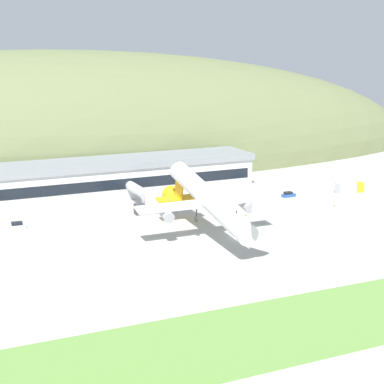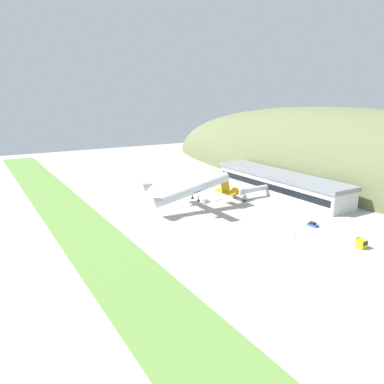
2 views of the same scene
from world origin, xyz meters
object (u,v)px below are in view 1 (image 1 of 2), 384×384
object	(u,v)px
traffic_cone_0	(246,215)
traffic_cone_1	(334,205)
fuel_truck	(150,207)
box_truck	(349,188)
service_car_1	(16,226)
terminal_building	(123,174)
cargo_airplane	(208,200)
service_car_0	(288,195)
jetway_0	(142,193)

from	to	relation	value
traffic_cone_0	traffic_cone_1	distance (m)	26.12
fuel_truck	box_truck	size ratio (longest dim) A/B	0.92
service_car_1	traffic_cone_0	xyz separation A→B (m)	(54.09, -12.21, -0.38)
terminal_building	cargo_airplane	xyz separation A→B (m)	(2.70, -49.94, 3.21)
service_car_0	service_car_1	world-z (taller)	service_car_1
service_car_0	fuel_truck	distance (m)	41.84
cargo_airplane	fuel_truck	bearing A→B (deg)	97.42
jetway_0	traffic_cone_1	xyz separation A→B (m)	(46.76, -19.85, -3.71)
box_truck	service_car_1	bearing A→B (deg)	178.90
service_car_1	cargo_airplane	bearing A→B (deg)	-35.64
service_car_1	fuel_truck	distance (m)	33.28
fuel_truck	traffic_cone_1	xyz separation A→B (m)	(46.93, -13.46, -1.24)
service_car_0	traffic_cone_0	xyz separation A→B (m)	(-21.00, -13.25, -0.33)
terminal_building	traffic_cone_1	world-z (taller)	terminal_building
terminal_building	service_car_1	distance (m)	41.73
service_car_1	traffic_cone_0	size ratio (longest dim) A/B	7.90
jetway_0	traffic_cone_1	size ratio (longest dim) A/B	29.33
service_car_1	terminal_building	bearing A→B (deg)	34.74
traffic_cone_0	service_car_1	bearing A→B (deg)	167.28
cargo_airplane	traffic_cone_1	size ratio (longest dim) A/B	78.00
terminal_building	service_car_0	size ratio (longest dim) A/B	19.45
service_car_0	box_truck	world-z (taller)	box_truck
cargo_airplane	service_car_1	world-z (taller)	cargo_airplane
jetway_0	service_car_1	world-z (taller)	jetway_0
terminal_building	traffic_cone_0	xyz separation A→B (m)	(20.07, -35.80, -5.52)
cargo_airplane	service_car_1	xyz separation A→B (m)	(-36.73, 26.34, -8.35)
fuel_truck	traffic_cone_0	world-z (taller)	fuel_truck
box_truck	terminal_building	bearing A→B (deg)	157.01
service_car_0	service_car_1	distance (m)	75.10
terminal_building	service_car_1	xyz separation A→B (m)	(-34.03, -23.60, -5.14)
cargo_airplane	service_car_1	size ratio (longest dim) A/B	9.87
service_car_1	box_truck	bearing A→B (deg)	-1.10
cargo_airplane	box_truck	distance (m)	62.65
fuel_truck	terminal_building	bearing A→B (deg)	88.13
cargo_airplane	traffic_cone_0	xyz separation A→B (m)	(17.36, 14.13, -8.73)
box_truck	traffic_cone_1	bearing A→B (deg)	-140.25
fuel_truck	jetway_0	bearing A→B (deg)	88.45
service_car_0	traffic_cone_1	xyz separation A→B (m)	(5.11, -14.22, -0.33)
terminal_building	traffic_cone_1	bearing A→B (deg)	-38.54
cargo_airplane	service_car_1	distance (m)	45.97
terminal_building	service_car_0	xyz separation A→B (m)	(41.06, -22.56, -5.20)
terminal_building	box_truck	size ratio (longest dim) A/B	8.98
fuel_truck	traffic_cone_1	size ratio (longest dim) A/B	13.59
service_car_0	jetway_0	bearing A→B (deg)	172.31
jetway_0	cargo_airplane	bearing A→B (deg)	-84.30
jetway_0	cargo_airplane	distance (m)	33.54
service_car_1	traffic_cone_0	world-z (taller)	service_car_1
service_car_1	box_truck	world-z (taller)	box_truck
jetway_0	traffic_cone_1	bearing A→B (deg)	-23.00
service_car_0	box_truck	distance (m)	19.03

